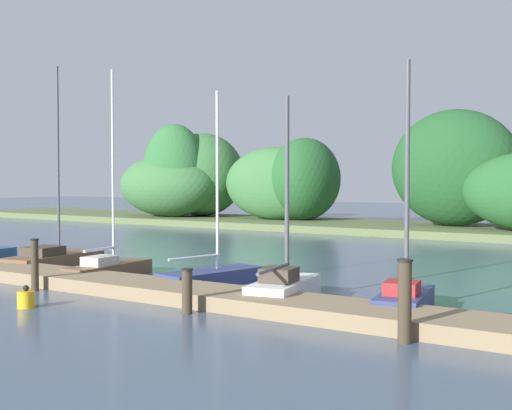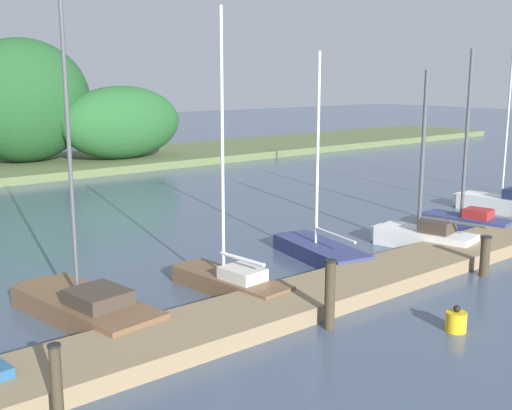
% 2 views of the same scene
% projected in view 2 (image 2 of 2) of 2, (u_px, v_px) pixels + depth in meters
% --- Properties ---
extents(dock_pier, '(29.86, 1.80, 0.35)m').
position_uv_depth(dock_pier, '(376.00, 277.00, 15.05)').
color(dock_pier, '#847051').
rests_on(dock_pier, ground).
extents(sailboat_2, '(1.82, 4.14, 6.85)m').
position_uv_depth(sailboat_2, '(83.00, 304.00, 12.86)').
color(sailboat_2, brown).
rests_on(sailboat_2, ground).
extents(sailboat_3, '(1.24, 3.43, 6.35)m').
position_uv_depth(sailboat_3, '(228.00, 279.00, 14.45)').
color(sailboat_3, brown).
rests_on(sailboat_3, ground).
extents(sailboat_4, '(1.74, 3.53, 5.51)m').
position_uv_depth(sailboat_4, '(318.00, 249.00, 17.17)').
color(sailboat_4, navy).
rests_on(sailboat_4, ground).
extents(sailboat_5, '(1.55, 3.29, 5.04)m').
position_uv_depth(sailboat_5, '(423.00, 235.00, 18.16)').
color(sailboat_5, white).
rests_on(sailboat_5, ground).
extents(sailboat_6, '(1.46, 2.98, 5.71)m').
position_uv_depth(sailboat_6, '(465.00, 218.00, 20.35)').
color(sailboat_6, navy).
rests_on(sailboat_6, ground).
extents(sailboat_7, '(1.21, 3.88, 7.82)m').
position_uv_depth(sailboat_7, '(506.00, 202.00, 22.80)').
color(sailboat_7, white).
rests_on(sailboat_7, ground).
extents(mooring_piling_1, '(0.19, 0.19, 1.25)m').
position_uv_depth(mooring_piling_1, '(57.00, 386.00, 8.79)').
color(mooring_piling_1, '#3D3323').
rests_on(mooring_piling_1, ground).
extents(mooring_piling_2, '(0.23, 0.23, 1.40)m').
position_uv_depth(mooring_piling_2, '(330.00, 294.00, 12.27)').
color(mooring_piling_2, '#3D3323').
rests_on(mooring_piling_2, ground).
extents(mooring_piling_3, '(0.27, 0.27, 1.01)m').
position_uv_depth(mooring_piling_3, '(485.00, 256.00, 15.59)').
color(mooring_piling_3, '#3D3323').
rests_on(mooring_piling_3, ground).
extents(channel_buoy_1, '(0.40, 0.40, 0.53)m').
position_uv_depth(channel_buoy_1, '(456.00, 321.00, 12.25)').
color(channel_buoy_1, gold).
rests_on(channel_buoy_1, ground).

